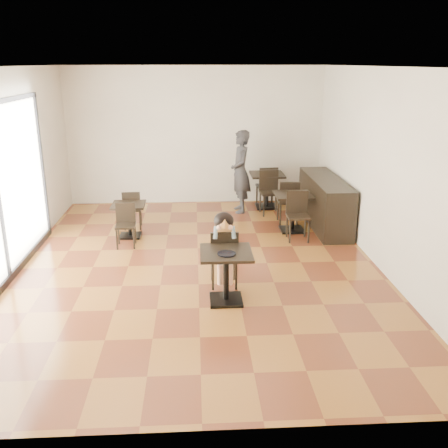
{
  "coord_description": "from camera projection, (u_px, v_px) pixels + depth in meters",
  "views": [
    {
      "loc": [
        -0.02,
        -7.82,
        3.26
      ],
      "look_at": [
        0.39,
        -0.87,
        1.0
      ],
      "focal_mm": 40.0,
      "sensor_mm": 36.0,
      "label": 1
    }
  ],
  "objects": [
    {
      "name": "floor",
      "position": [
        198.0,
        265.0,
        8.43
      ],
      "size": [
        6.0,
        8.0,
        0.01
      ],
      "primitive_type": "cube",
      "color": "brown",
      "rests_on": "ground"
    },
    {
      "name": "ceiling",
      "position": [
        195.0,
        66.0,
        7.44
      ],
      "size": [
        6.0,
        8.0,
        0.01
      ],
      "primitive_type": "cube",
      "color": "white",
      "rests_on": "floor"
    },
    {
      "name": "wall_back",
      "position": [
        195.0,
        136.0,
        11.73
      ],
      "size": [
        6.0,
        0.01,
        3.2
      ],
      "primitive_type": "cube",
      "color": "silver",
      "rests_on": "floor"
    },
    {
      "name": "wall_front",
      "position": [
        200.0,
        272.0,
        4.14
      ],
      "size": [
        6.0,
        0.01,
        3.2
      ],
      "primitive_type": "cube",
      "color": "silver",
      "rests_on": "floor"
    },
    {
      "name": "wall_left",
      "position": [
        4.0,
        174.0,
        7.77
      ],
      "size": [
        0.01,
        8.0,
        3.2
      ],
      "primitive_type": "cube",
      "color": "silver",
      "rests_on": "floor"
    },
    {
      "name": "wall_right",
      "position": [
        381.0,
        169.0,
        8.1
      ],
      "size": [
        0.01,
        8.0,
        3.2
      ],
      "primitive_type": "cube",
      "color": "silver",
      "rests_on": "floor"
    },
    {
      "name": "child_table",
      "position": [
        226.0,
        277.0,
        7.03
      ],
      "size": [
        0.72,
        0.72,
        0.76
      ],
      "primitive_type": null,
      "color": "black",
      "rests_on": "floor"
    },
    {
      "name": "child_chair",
      "position": [
        224.0,
        257.0,
        7.53
      ],
      "size": [
        0.41,
        0.41,
        0.91
      ],
      "primitive_type": null,
      "rotation": [
        0.0,
        0.0,
        3.14
      ],
      "color": "black",
      "rests_on": "floor"
    },
    {
      "name": "child",
      "position": [
        224.0,
        250.0,
        7.49
      ],
      "size": [
        0.41,
        0.58,
        1.15
      ],
      "primitive_type": null,
      "color": "gray",
      "rests_on": "child_chair"
    },
    {
      "name": "plate",
      "position": [
        227.0,
        254.0,
        6.82
      ],
      "size": [
        0.26,
        0.26,
        0.02
      ],
      "primitive_type": "cylinder",
      "color": "black",
      "rests_on": "child_table"
    },
    {
      "name": "pizza_slice",
      "position": [
        225.0,
        227.0,
        7.18
      ],
      "size": [
        0.27,
        0.21,
        0.06
      ],
      "primitive_type": null,
      "color": "tan",
      "rests_on": "child"
    },
    {
      "name": "adult_patron",
      "position": [
        241.0,
        172.0,
        11.16
      ],
      "size": [
        0.5,
        0.71,
        1.85
      ],
      "primitive_type": "imported",
      "rotation": [
        0.0,
        0.0,
        -1.48
      ],
      "color": "#313136",
      "rests_on": "floor"
    },
    {
      "name": "cafe_table_mid",
      "position": [
        293.0,
        212.0,
        10.01
      ],
      "size": [
        0.74,
        0.74,
        0.77
      ],
      "primitive_type": null,
      "rotation": [
        0.0,
        0.0,
        -0.02
      ],
      "color": "black",
      "rests_on": "floor"
    },
    {
      "name": "cafe_table_left",
      "position": [
        129.0,
        220.0,
        9.69
      ],
      "size": [
        0.65,
        0.65,
        0.66
      ],
      "primitive_type": null,
      "rotation": [
        0.0,
        0.0,
        0.04
      ],
      "color": "black",
      "rests_on": "floor"
    },
    {
      "name": "cafe_table_back",
      "position": [
        267.0,
        191.0,
        11.64
      ],
      "size": [
        0.83,
        0.83,
        0.81
      ],
      "primitive_type": null,
      "rotation": [
        0.0,
        0.0,
        0.09
      ],
      "color": "black",
      "rests_on": "floor"
    },
    {
      "name": "chair_mid_a",
      "position": [
        288.0,
        201.0,
        10.51
      ],
      "size": [
        0.42,
        0.42,
        0.93
      ],
      "primitive_type": null,
      "rotation": [
        0.0,
        0.0,
        3.13
      ],
      "color": "black",
      "rests_on": "floor"
    },
    {
      "name": "chair_mid_b",
      "position": [
        298.0,
        217.0,
        9.47
      ],
      "size": [
        0.42,
        0.42,
        0.93
      ],
      "primitive_type": null,
      "rotation": [
        0.0,
        0.0,
        -0.02
      ],
      "color": "black",
      "rests_on": "floor"
    },
    {
      "name": "chair_left_a",
      "position": [
        132.0,
        209.0,
        10.19
      ],
      "size": [
        0.37,
        0.37,
        0.8
      ],
      "primitive_type": null,
      "rotation": [
        0.0,
        0.0,
        3.18
      ],
      "color": "black",
      "rests_on": "floor"
    },
    {
      "name": "chair_left_b",
      "position": [
        125.0,
        226.0,
        9.14
      ],
      "size": [
        0.37,
        0.37,
        0.8
      ],
      "primitive_type": null,
      "rotation": [
        0.0,
        0.0,
        0.04
      ],
      "color": "black",
      "rests_on": "floor"
    },
    {
      "name": "chair_back_a",
      "position": [
        266.0,
        186.0,
        11.69
      ],
      "size": [
        0.47,
        0.47,
        0.97
      ],
      "primitive_type": null,
      "rotation": [
        0.0,
        0.0,
        3.23
      ],
      "color": "black",
      "rests_on": "floor"
    },
    {
      "name": "chair_back_b",
      "position": [
        270.0,
        193.0,
        11.1
      ],
      "size": [
        0.47,
        0.47,
        0.97
      ],
      "primitive_type": null,
      "rotation": [
        0.0,
        0.0,
        0.09
      ],
      "color": "black",
      "rests_on": "floor"
    },
    {
      "name": "service_counter",
      "position": [
        325.0,
        202.0,
        10.32
      ],
      "size": [
        0.6,
        2.4,
        1.0
      ],
      "primitive_type": "cube",
      "color": "black",
      "rests_on": "floor"
    }
  ]
}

